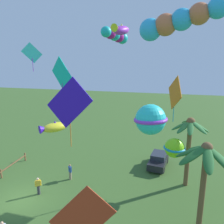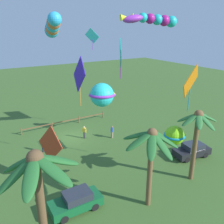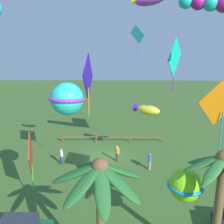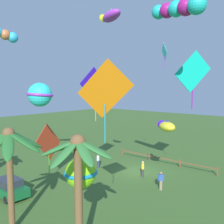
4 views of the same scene
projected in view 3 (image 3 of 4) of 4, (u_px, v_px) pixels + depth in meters
ground_plane at (106, 157)px, 26.11m from camera, size 120.00×120.00×0.00m
palm_tree_0 at (100, 187)px, 11.06m from camera, size 4.22×3.99×6.45m
palm_tree_1 at (221, 183)px, 11.52m from camera, size 3.57×3.36×6.61m
rail_fence at (113, 137)px, 29.87m from camera, size 12.10×0.12×0.95m
spectator_0 at (117, 154)px, 24.88m from camera, size 0.41×0.46×1.59m
spectator_1 at (61, 156)px, 24.27m from camera, size 0.37×0.50×1.59m
spectator_2 at (150, 161)px, 23.22m from camera, size 0.44×0.42×1.59m
kite_fish_1 at (147, 110)px, 23.35m from camera, size 2.68×2.52×1.12m
kite_ball_2 at (185, 185)px, 13.00m from camera, size 2.60×2.59×1.71m
kite_diamond_3 at (88, 77)px, 18.72m from camera, size 0.41×3.40×4.76m
kite_diamond_4 at (175, 58)px, 22.16m from camera, size 1.83×2.97×4.80m
kite_ball_5 at (67, 99)px, 13.71m from camera, size 2.67×2.68×1.79m
kite_tube_6 at (214, 3)px, 16.25m from camera, size 4.03×1.87×1.37m
kite_diamond_8 at (137, 34)px, 22.69m from camera, size 1.21×1.26×2.39m
kite_diamond_9 at (31, 154)px, 17.87m from camera, size 0.99×3.44×4.95m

